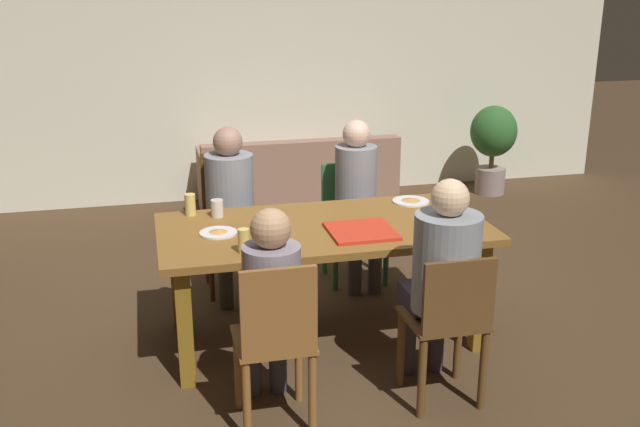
# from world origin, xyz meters

# --- Properties ---
(ground_plane) EXTENTS (20.00, 20.00, 0.00)m
(ground_plane) POSITION_xyz_m (0.00, 0.00, 0.00)
(ground_plane) COLOR #47321F
(back_wall) EXTENTS (7.88, 0.12, 2.66)m
(back_wall) POSITION_xyz_m (0.00, 3.29, 1.33)
(back_wall) COLOR silver
(back_wall) RESTS_ON ground
(dining_table) EXTENTS (2.02, 0.99, 0.76)m
(dining_table) POSITION_xyz_m (0.00, 0.00, 0.67)
(dining_table) COLOR brown
(dining_table) RESTS_ON ground
(chair_0) EXTENTS (0.41, 0.39, 0.88)m
(chair_0) POSITION_xyz_m (0.46, -0.90, 0.48)
(chair_0) COLOR brown
(chair_0) RESTS_ON ground
(person_0) EXTENTS (0.35, 0.51, 1.25)m
(person_0) POSITION_xyz_m (0.46, -0.78, 0.74)
(person_0) COLOR #362F38
(person_0) RESTS_ON ground
(chair_1) EXTENTS (0.45, 0.39, 0.87)m
(chair_1) POSITION_xyz_m (0.46, 0.94, 0.49)
(chair_1) COLOR #33713E
(chair_1) RESTS_ON ground
(person_1) EXTENTS (0.31, 0.48, 1.23)m
(person_1) POSITION_xyz_m (0.46, 0.81, 0.73)
(person_1) COLOR #3F4041
(person_1) RESTS_ON ground
(chair_2) EXTENTS (0.39, 0.39, 0.93)m
(chair_2) POSITION_xyz_m (-0.47, -0.93, 0.51)
(chair_2) COLOR brown
(chair_2) RESTS_ON ground
(person_2) EXTENTS (0.29, 0.48, 1.17)m
(person_2) POSITION_xyz_m (-0.47, -0.79, 0.69)
(person_2) COLOR #3B3B46
(person_2) RESTS_ON ground
(chair_3) EXTENTS (0.39, 0.38, 1.00)m
(chair_3) POSITION_xyz_m (-0.47, 0.98, 0.56)
(chair_3) COLOR #573316
(chair_3) RESTS_ON ground
(person_3) EXTENTS (0.34, 0.52, 1.22)m
(person_3) POSITION_xyz_m (-0.47, 0.83, 0.73)
(person_3) COLOR #3E3F38
(person_3) RESTS_ON ground
(pizza_box_0) EXTENTS (0.39, 0.39, 0.02)m
(pizza_box_0) POSITION_xyz_m (0.19, -0.18, 0.77)
(pizza_box_0) COLOR red
(pizza_box_0) RESTS_ON dining_table
(plate_0) EXTENTS (0.22, 0.22, 0.03)m
(plate_0) POSITION_xyz_m (-0.65, 0.00, 0.77)
(plate_0) COLOR white
(plate_0) RESTS_ON dining_table
(plate_1) EXTENTS (0.25, 0.25, 0.03)m
(plate_1) POSITION_xyz_m (0.69, 0.33, 0.77)
(plate_1) COLOR white
(plate_1) RESTS_ON dining_table
(drinking_glass_0) EXTENTS (0.07, 0.07, 0.14)m
(drinking_glass_0) POSITION_xyz_m (-0.78, 0.40, 0.83)
(drinking_glass_0) COLOR #DEC763
(drinking_glass_0) RESTS_ON dining_table
(drinking_glass_1) EXTENTS (0.08, 0.08, 0.11)m
(drinking_glass_1) POSITION_xyz_m (-0.62, 0.32, 0.82)
(drinking_glass_1) COLOR silver
(drinking_glass_1) RESTS_ON dining_table
(drinking_glass_2) EXTENTS (0.06, 0.06, 0.14)m
(drinking_glass_2) POSITION_xyz_m (-0.54, -0.34, 0.83)
(drinking_glass_2) COLOR #DFC75F
(drinking_glass_2) RESTS_ON dining_table
(couch) EXTENTS (1.88, 0.77, 0.75)m
(couch) POSITION_xyz_m (0.39, 2.68, 0.28)
(couch) COLOR #99705A
(couch) RESTS_ON ground
(potted_plant) EXTENTS (0.48, 0.48, 0.94)m
(potted_plant) POSITION_xyz_m (2.50, 2.76, 0.57)
(potted_plant) COLOR gray
(potted_plant) RESTS_ON ground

